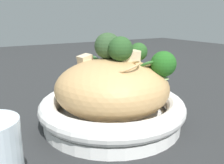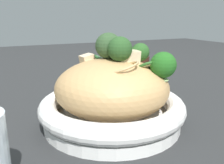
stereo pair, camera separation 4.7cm
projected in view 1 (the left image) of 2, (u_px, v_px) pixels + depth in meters
The scene contains 8 objects.
ground_plane at pixel (112, 124), 0.49m from camera, with size 3.00×3.00×0.00m, color #292A2B.
serving_bowl at pixel (112, 110), 0.48m from camera, with size 0.28×0.28×0.06m.
noodle_heap at pixel (112, 87), 0.47m from camera, with size 0.22×0.22×0.11m.
broccoli_florets at pixel (130, 53), 0.46m from camera, with size 0.14×0.14×0.09m.
carrot_coins at pixel (117, 58), 0.49m from camera, with size 0.10×0.06×0.03m.
zucchini_slices at pixel (117, 61), 0.50m from camera, with size 0.17×0.08×0.05m.
chicken_chunks at pixel (121, 57), 0.47m from camera, with size 0.10×0.09×0.04m.
soy_sauce_bottle at pixel (130, 70), 0.73m from camera, with size 0.05×0.05×0.12m.
Camera 1 is at (-0.39, 0.23, 0.21)m, focal length 39.26 mm.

